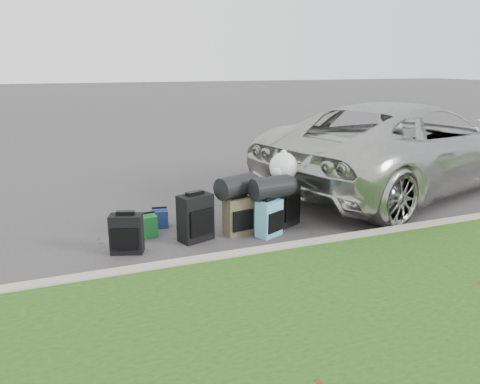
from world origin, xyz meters
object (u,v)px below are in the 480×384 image
object	(u,v)px
suitcase_large_black_left	(195,218)
suv	(404,146)
suitcase_olive	(238,216)
tote_navy	(160,219)
suitcase_teal	(269,218)
tote_green	(146,226)
suitcase_large_black_right	(284,203)
suitcase_small_black	(127,234)

from	to	relation	value
suitcase_large_black_left	suv	bearing A→B (deg)	-4.05
suitcase_olive	tote_navy	xyz separation A→B (m)	(-0.98, 0.70, -0.14)
suitcase_large_black_left	suitcase_teal	xyz separation A→B (m)	(1.01, -0.22, -0.06)
suv	suitcase_teal	distance (m)	3.81
suitcase_large_black_left	tote_navy	size ratio (longest dim) A/B	2.49
suv	tote_navy	xyz separation A→B (m)	(-4.84, -0.49, -0.71)
suitcase_olive	tote_green	xyz separation A→B (m)	(-1.24, 0.37, -0.11)
suv	suitcase_large_black_right	world-z (taller)	suv
suv	suitcase_teal	xyz separation A→B (m)	(-3.49, -1.42, -0.58)
suitcase_teal	suv	bearing A→B (deg)	-3.92
suitcase_large_black_right	suv	bearing A→B (deg)	-8.40
suitcase_small_black	tote_navy	size ratio (longest dim) A/B	1.95
suitcase_teal	suitcase_large_black_left	bearing A→B (deg)	141.71
suitcase_small_black	suitcase_olive	size ratio (longest dim) A/B	0.95
suv	suitcase_large_black_left	bearing A→B (deg)	88.10
tote_green	suitcase_small_black	bearing A→B (deg)	-130.05
tote_green	suitcase_large_black_right	bearing A→B (deg)	-12.93
suitcase_small_black	suitcase_large_black_right	distance (m)	2.37
suv	tote_green	xyz separation A→B (m)	(-5.10, -0.81, -0.68)
suitcase_large_black_left	tote_green	size ratio (longest dim) A/B	2.12
suitcase_large_black_left	suitcase_large_black_right	bearing A→B (deg)	-14.22
suitcase_large_black_left	suitcase_olive	bearing A→B (deg)	-18.06
suv	suitcase_large_black_right	distance (m)	3.30
suitcase_olive	suv	bearing A→B (deg)	8.02
suitcase_olive	suitcase_small_black	bearing A→B (deg)	175.12
tote_green	tote_navy	xyz separation A→B (m)	(0.26, 0.33, -0.02)
suitcase_large_black_right	tote_navy	distance (m)	1.87
suitcase_small_black	suitcase_large_black_left	bearing A→B (deg)	25.43
suitcase_large_black_right	tote_green	size ratio (longest dim) A/B	2.22
suitcase_teal	suitcase_large_black_right	xyz separation A→B (m)	(0.41, 0.34, 0.08)
suitcase_teal	tote_navy	world-z (taller)	suitcase_teal
tote_green	tote_navy	bearing A→B (deg)	46.18
suitcase_olive	suitcase_teal	xyz separation A→B (m)	(0.38, -0.23, -0.01)
suitcase_olive	tote_navy	world-z (taller)	suitcase_olive
suitcase_teal	tote_green	size ratio (longest dim) A/B	1.70
tote_navy	tote_green	bearing A→B (deg)	-117.73
suitcase_large_black_right	tote_green	bearing A→B (deg)	144.73
suitcase_teal	tote_green	xyz separation A→B (m)	(-1.61, 0.60, -0.11)
suv	suitcase_large_black_left	xyz separation A→B (m)	(-4.49, -1.20, -0.51)
suitcase_small_black	suitcase_olive	xyz separation A→B (m)	(1.58, 0.12, 0.01)
tote_green	suitcase_teal	bearing A→B (deg)	-25.92
suitcase_large_black_left	suitcase_large_black_right	world-z (taller)	suitcase_large_black_right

